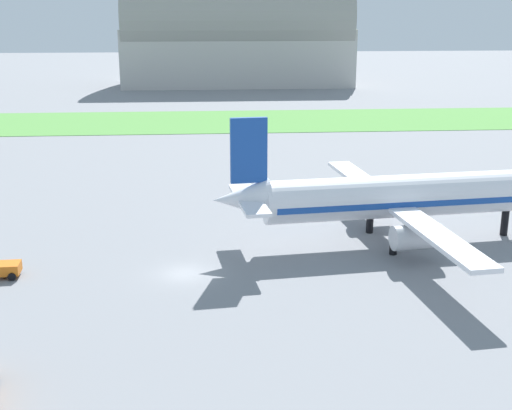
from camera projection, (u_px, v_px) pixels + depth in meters
ground_plane at (185, 273)px, 59.08m from camera, size 600.00×600.00×0.00m
grass_taxiway_strip at (194, 122)px, 136.88m from camera, size 360.00×28.00×0.08m
airplane_midfield_jet at (394, 197)px, 65.64m from camera, size 35.39×36.00×12.73m
hangar_distant at (237, 33)px, 196.86m from camera, size 65.50×26.55×31.86m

